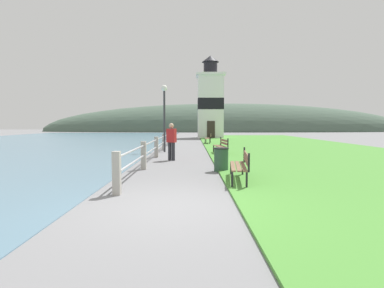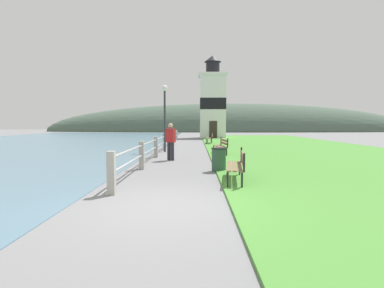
{
  "view_description": "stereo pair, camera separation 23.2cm",
  "coord_description": "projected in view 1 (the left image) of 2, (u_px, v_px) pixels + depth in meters",
  "views": [
    {
      "loc": [
        0.48,
        -6.01,
        1.69
      ],
      "look_at": [
        0.43,
        14.37,
        0.3
      ],
      "focal_mm": 28.0,
      "sensor_mm": 36.0,
      "label": 1
    },
    {
      "loc": [
        0.71,
        -6.01,
        1.69
      ],
      "look_at": [
        0.43,
        14.37,
        0.3
      ],
      "focal_mm": 28.0,
      "sensor_mm": 36.0,
      "label": 2
    }
  ],
  "objects": [
    {
      "name": "park_bench_midway",
      "position": [
        222.0,
        145.0,
        16.15
      ],
      "size": [
        0.67,
        1.86,
        0.94
      ],
      "rotation": [
        0.0,
        0.0,
        3.25
      ],
      "color": "brown",
      "rests_on": "ground_plane"
    },
    {
      "name": "person_strolling",
      "position": [
        172.0,
        140.0,
        13.7
      ],
      "size": [
        0.47,
        0.39,
        1.71
      ],
      "rotation": [
        0.0,
        0.0,
        1.11
      ],
      "color": "#28282D",
      "rests_on": "ground_plane"
    },
    {
      "name": "park_bench_far",
      "position": [
        210.0,
        137.0,
        24.9
      ],
      "size": [
        0.62,
        1.75,
        0.94
      ],
      "rotation": [
        0.0,
        0.0,
        3.05
      ],
      "color": "brown",
      "rests_on": "ground_plane"
    },
    {
      "name": "trash_bin",
      "position": [
        222.0,
        159.0,
        10.59
      ],
      "size": [
        0.54,
        0.54,
        0.84
      ],
      "color": "#2D5138",
      "rests_on": "ground_plane"
    },
    {
      "name": "grass_verge",
      "position": [
        293.0,
        148.0,
        20.58
      ],
      "size": [
        12.0,
        43.57,
        0.06
      ],
      "color": "#4C8E38",
      "rests_on": "ground_plane"
    },
    {
      "name": "lamp_post",
      "position": [
        165.0,
        106.0,
        17.65
      ],
      "size": [
        0.36,
        0.36,
        3.96
      ],
      "color": "#333338",
      "rests_on": "ground_plane"
    },
    {
      "name": "park_bench_near",
      "position": [
        242.0,
        164.0,
        8.62
      ],
      "size": [
        0.69,
        2.03,
        0.94
      ],
      "rotation": [
        0.0,
        0.0,
        3.03
      ],
      "color": "brown",
      "rests_on": "ground_plane"
    },
    {
      "name": "ground_plane",
      "position": [
        169.0,
        206.0,
        6.12
      ],
      "size": [
        160.0,
        160.0,
        0.0
      ],
      "primitive_type": "plane",
      "color": "slate"
    },
    {
      "name": "seawall_railing",
      "position": [
        165.0,
        141.0,
        18.89
      ],
      "size": [
        0.18,
        23.87,
        1.04
      ],
      "color": "#A8A399",
      "rests_on": "ground_plane"
    },
    {
      "name": "distant_hillside",
      "position": [
        227.0,
        131.0,
        65.0
      ],
      "size": [
        80.0,
        16.0,
        12.0
      ],
      "color": "#475B4C",
      "rests_on": "ground_plane"
    },
    {
      "name": "lighthouse",
      "position": [
        211.0,
        102.0,
        35.3
      ],
      "size": [
        3.35,
        3.35,
        9.64
      ],
      "color": "white",
      "rests_on": "ground_plane"
    }
  ]
}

